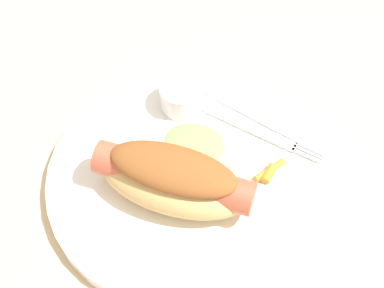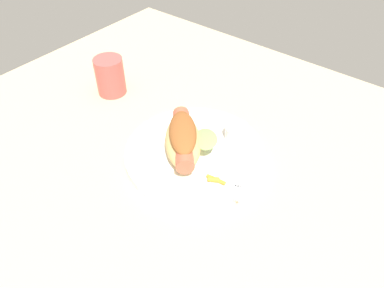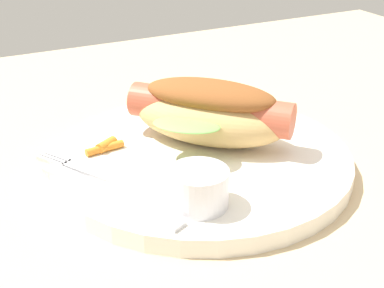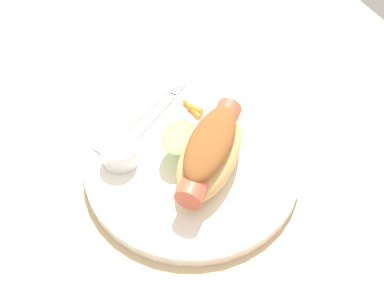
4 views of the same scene
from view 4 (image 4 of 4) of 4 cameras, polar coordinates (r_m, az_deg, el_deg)
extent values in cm
cube|color=tan|center=(68.00, -2.86, -2.27)|extent=(120.00, 90.00, 1.80)
cylinder|color=white|center=(65.68, 0.03, -2.39)|extent=(27.30, 27.30, 1.60)
ellipsoid|color=tan|center=(62.68, 1.99, -1.20)|extent=(14.82, 15.32, 4.84)
cylinder|color=#C1563D|center=(62.02, 2.01, -0.71)|extent=(12.87, 13.65, 3.31)
ellipsoid|color=brown|center=(60.87, 2.05, 0.17)|extent=(12.09, 12.56, 2.55)
ellipsoid|color=#7FC65B|center=(63.25, -1.37, 0.84)|extent=(7.40, 7.36, 1.10)
cylinder|color=white|center=(64.65, -7.96, -0.94)|extent=(4.63, 4.63, 3.02)
cube|color=silver|center=(69.27, -5.18, 2.36)|extent=(7.33, 11.38, 0.40)
cube|color=silver|center=(73.41, -1.29, 6.07)|extent=(1.87, 2.91, 0.40)
cube|color=silver|center=(73.59, -1.59, 6.20)|extent=(1.87, 2.91, 0.40)
cube|color=silver|center=(73.78, -1.88, 6.33)|extent=(1.87, 2.91, 0.40)
cube|color=silver|center=(70.09, -6.37, 2.93)|extent=(7.56, 13.87, 0.36)
cylinder|color=orange|center=(70.50, -0.01, 3.91)|extent=(3.71, 1.14, 0.72)
cylinder|color=orange|center=(70.34, 0.35, 3.91)|extent=(2.28, 1.90, 0.95)
camera|label=1|loc=(0.50, 49.74, 36.43)|focal=54.86mm
camera|label=2|loc=(0.90, 21.27, 47.06)|focal=34.60mm
camera|label=3|loc=(0.67, -43.92, 11.24)|focal=52.43mm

